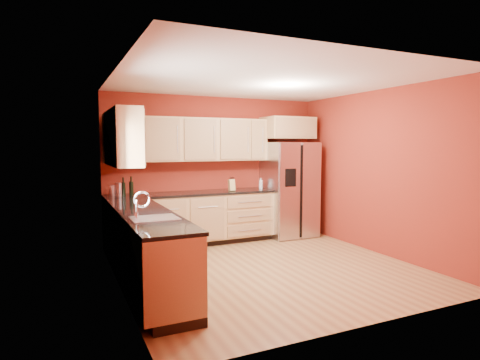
# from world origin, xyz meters

# --- Properties ---
(floor) EXTENTS (4.00, 4.00, 0.00)m
(floor) POSITION_xyz_m (0.00, 0.00, 0.00)
(floor) COLOR #8E5D37
(floor) RESTS_ON ground
(ceiling) EXTENTS (4.00, 4.00, 0.00)m
(ceiling) POSITION_xyz_m (0.00, 0.00, 2.60)
(ceiling) COLOR white
(ceiling) RESTS_ON wall_back
(wall_back) EXTENTS (4.00, 0.04, 2.60)m
(wall_back) POSITION_xyz_m (0.00, 2.00, 1.30)
(wall_back) COLOR maroon
(wall_back) RESTS_ON floor
(wall_front) EXTENTS (4.00, 0.04, 2.60)m
(wall_front) POSITION_xyz_m (0.00, -2.00, 1.30)
(wall_front) COLOR maroon
(wall_front) RESTS_ON floor
(wall_left) EXTENTS (0.04, 4.00, 2.60)m
(wall_left) POSITION_xyz_m (-2.00, 0.00, 1.30)
(wall_left) COLOR maroon
(wall_left) RESTS_ON floor
(wall_right) EXTENTS (0.04, 4.00, 2.60)m
(wall_right) POSITION_xyz_m (2.00, 0.00, 1.30)
(wall_right) COLOR maroon
(wall_right) RESTS_ON floor
(base_cabinets_back) EXTENTS (2.90, 0.60, 0.88)m
(base_cabinets_back) POSITION_xyz_m (-0.55, 1.70, 0.44)
(base_cabinets_back) COLOR tan
(base_cabinets_back) RESTS_ON floor
(base_cabinets_left) EXTENTS (0.60, 2.80, 0.88)m
(base_cabinets_left) POSITION_xyz_m (-1.70, 0.00, 0.44)
(base_cabinets_left) COLOR tan
(base_cabinets_left) RESTS_ON floor
(countertop_back) EXTENTS (2.90, 0.62, 0.04)m
(countertop_back) POSITION_xyz_m (-0.55, 1.69, 0.90)
(countertop_back) COLOR black
(countertop_back) RESTS_ON base_cabinets_back
(countertop_left) EXTENTS (0.62, 2.80, 0.04)m
(countertop_left) POSITION_xyz_m (-1.69, 0.00, 0.90)
(countertop_left) COLOR black
(countertop_left) RESTS_ON base_cabinets_left
(upper_cabinets_back) EXTENTS (2.30, 0.33, 0.75)m
(upper_cabinets_back) POSITION_xyz_m (-0.25, 1.83, 1.83)
(upper_cabinets_back) COLOR tan
(upper_cabinets_back) RESTS_ON wall_back
(upper_cabinets_left) EXTENTS (0.33, 1.35, 0.75)m
(upper_cabinets_left) POSITION_xyz_m (-1.83, 0.72, 1.83)
(upper_cabinets_left) COLOR tan
(upper_cabinets_left) RESTS_ON wall_left
(corner_upper_cabinet) EXTENTS (0.67, 0.67, 0.75)m
(corner_upper_cabinet) POSITION_xyz_m (-1.67, 1.67, 1.83)
(corner_upper_cabinet) COLOR tan
(corner_upper_cabinet) RESTS_ON wall_back
(over_fridge_cabinet) EXTENTS (0.92, 0.60, 0.40)m
(over_fridge_cabinet) POSITION_xyz_m (1.35, 1.70, 2.05)
(over_fridge_cabinet) COLOR tan
(over_fridge_cabinet) RESTS_ON wall_back
(refrigerator) EXTENTS (0.90, 0.75, 1.78)m
(refrigerator) POSITION_xyz_m (1.35, 1.62, 0.89)
(refrigerator) COLOR silver
(refrigerator) RESTS_ON floor
(window) EXTENTS (0.03, 0.90, 1.00)m
(window) POSITION_xyz_m (-1.98, -0.50, 1.55)
(window) COLOR white
(window) RESTS_ON wall_left
(sink_faucet) EXTENTS (0.50, 0.42, 0.30)m
(sink_faucet) POSITION_xyz_m (-1.69, -0.50, 1.07)
(sink_faucet) COLOR silver
(sink_faucet) RESTS_ON countertop_left
(canister_left) EXTENTS (0.13, 0.13, 0.17)m
(canister_left) POSITION_xyz_m (-1.85, 1.75, 1.01)
(canister_left) COLOR silver
(canister_left) RESTS_ON countertop_back
(canister_right) EXTENTS (0.15, 0.15, 0.21)m
(canister_right) POSITION_xyz_m (-1.75, 1.69, 1.03)
(canister_right) COLOR silver
(canister_right) RESTS_ON countertop_back
(wine_bottle_a) EXTENTS (0.09, 0.09, 0.30)m
(wine_bottle_a) POSITION_xyz_m (-1.70, 1.65, 1.07)
(wine_bottle_a) COLOR black
(wine_bottle_a) RESTS_ON countertop_back
(wine_bottle_b) EXTENTS (0.08, 0.08, 0.31)m
(wine_bottle_b) POSITION_xyz_m (-1.57, 1.71, 1.07)
(wine_bottle_b) COLOR black
(wine_bottle_b) RESTS_ON countertop_back
(knife_block) EXTENTS (0.11, 0.10, 0.20)m
(knife_block) POSITION_xyz_m (0.16, 1.62, 1.02)
(knife_block) COLOR tan
(knife_block) RESTS_ON countertop_back
(soap_dispenser) EXTENTS (0.07, 0.07, 0.20)m
(soap_dispenser) POSITION_xyz_m (0.80, 1.73, 1.02)
(soap_dispenser) COLOR silver
(soap_dispenser) RESTS_ON countertop_back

